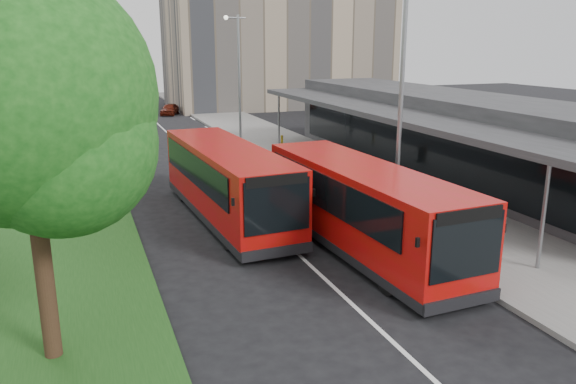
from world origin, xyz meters
name	(u,v)px	position (x,y,z in m)	size (l,w,h in m)	color
ground	(308,263)	(0.00, 0.00, 0.00)	(120.00, 120.00, 0.00)	black
pavement	(275,142)	(6.00, 20.00, 0.07)	(5.00, 80.00, 0.15)	slate
grass_verge	(64,156)	(-7.00, 20.00, 0.05)	(5.00, 80.00, 0.10)	#1A4215
lane_centre_line	(202,165)	(0.00, 15.00, 0.01)	(0.12, 70.00, 0.01)	silver
kerb_dashes	(240,148)	(3.30, 19.00, 0.01)	(0.12, 56.00, 0.01)	silver
office_block	(277,16)	(14.00, 42.00, 9.00)	(22.00, 12.00, 18.00)	tan
station_building	(451,135)	(10.86, 8.00, 2.04)	(7.70, 26.00, 4.00)	#2A2A2C
tree_near	(24,113)	(-7.01, -2.95, 5.14)	(4.95, 4.95, 7.96)	#382316
tree_mid	(48,86)	(-7.01, 9.05, 4.82)	(4.64, 4.64, 7.46)	#382316
tree_far	(56,71)	(-7.01, 21.05, 4.80)	(4.63, 4.63, 7.43)	#382316
lamp_post_near	(399,95)	(4.12, 2.00, 4.72)	(1.44, 0.28, 8.00)	gray
lamp_post_far	(238,69)	(4.12, 22.00, 4.72)	(1.44, 0.28, 8.00)	gray
bus_main	(362,208)	(1.99, 0.38, 1.40)	(2.90, 9.77, 2.73)	#B3090C
bus_second	(227,182)	(-1.12, 5.11, 1.41)	(3.00, 9.85, 2.75)	#B3090C
litter_bin	(328,161)	(5.64, 10.90, 0.56)	(0.46, 0.46, 0.83)	#332214
bollard	(282,142)	(5.33, 16.88, 0.59)	(0.14, 0.14, 0.87)	#E5B20C
car_near	(170,109)	(1.88, 37.39, 0.52)	(1.24, 3.08, 1.05)	#53160B
car_far	(123,102)	(-1.62, 44.67, 0.58)	(1.23, 3.53, 1.16)	navy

